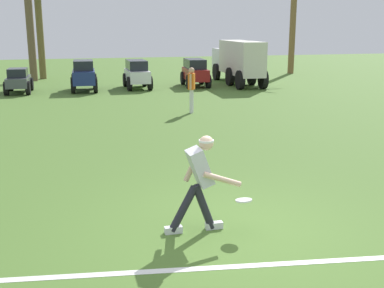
{
  "coord_description": "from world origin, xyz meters",
  "views": [
    {
      "loc": [
        -2.31,
        -6.13,
        2.93
      ],
      "look_at": [
        -0.18,
        1.84,
        0.9
      ],
      "focal_mm": 45.0,
      "sensor_mm": 36.0,
      "label": 1
    }
  ],
  "objects_px": {
    "parked_car_slot_d": "(137,73)",
    "palm_tree_right_of_centre": "(294,4)",
    "parked_car_slot_b": "(19,80)",
    "parked_car_slot_c": "(84,75)",
    "box_truck": "(238,60)",
    "teammate_near_sideline": "(192,86)",
    "palm_tree_left_of_centre": "(39,20)",
    "parked_car_slot_e": "(195,72)",
    "frisbee_thrower": "(199,178)",
    "frisbee_in_flight": "(244,200)",
    "palm_tree_far_left": "(29,16)"
  },
  "relations": [
    {
      "from": "parked_car_slot_d",
      "to": "palm_tree_right_of_centre",
      "type": "xyz_separation_m",
      "value": [
        10.53,
        4.96,
        3.52
      ]
    },
    {
      "from": "parked_car_slot_b",
      "to": "parked_car_slot_c",
      "type": "xyz_separation_m",
      "value": [
        2.87,
        -0.05,
        0.18
      ]
    },
    {
      "from": "parked_car_slot_b",
      "to": "box_truck",
      "type": "distance_m",
      "value": 10.72
    },
    {
      "from": "parked_car_slot_d",
      "to": "teammate_near_sideline",
      "type": "bearing_deg",
      "value": -83.62
    },
    {
      "from": "parked_car_slot_d",
      "to": "palm_tree_left_of_centre",
      "type": "bearing_deg",
      "value": 128.82
    },
    {
      "from": "parked_car_slot_d",
      "to": "palm_tree_left_of_centre",
      "type": "relative_size",
      "value": 0.45
    },
    {
      "from": "parked_car_slot_c",
      "to": "parked_car_slot_d",
      "type": "distance_m",
      "value": 2.53
    },
    {
      "from": "parked_car_slot_e",
      "to": "palm_tree_right_of_centre",
      "type": "height_order",
      "value": "palm_tree_right_of_centre"
    },
    {
      "from": "palm_tree_right_of_centre",
      "to": "box_truck",
      "type": "bearing_deg",
      "value": -139.38
    },
    {
      "from": "frisbee_thrower",
      "to": "parked_car_slot_b",
      "type": "distance_m",
      "value": 16.91
    },
    {
      "from": "palm_tree_left_of_centre",
      "to": "frisbee_thrower",
      "type": "bearing_deg",
      "value": -82.62
    },
    {
      "from": "frisbee_in_flight",
      "to": "parked_car_slot_e",
      "type": "xyz_separation_m",
      "value": [
        3.93,
        17.03,
        0.24
      ]
    },
    {
      "from": "frisbee_in_flight",
      "to": "box_truck",
      "type": "xyz_separation_m",
      "value": [
        6.31,
        17.43,
        0.75
      ]
    },
    {
      "from": "teammate_near_sideline",
      "to": "palm_tree_far_left",
      "type": "relative_size",
      "value": 0.27
    },
    {
      "from": "palm_tree_left_of_centre",
      "to": "frisbee_in_flight",
      "type": "bearing_deg",
      "value": -81.16
    },
    {
      "from": "teammate_near_sideline",
      "to": "parked_car_slot_b",
      "type": "relative_size",
      "value": 0.7
    },
    {
      "from": "teammate_near_sideline",
      "to": "palm_tree_far_left",
      "type": "xyz_separation_m",
      "value": [
        -5.79,
        11.84,
        2.47
      ]
    },
    {
      "from": "parked_car_slot_b",
      "to": "parked_car_slot_d",
      "type": "distance_m",
      "value": 5.38
    },
    {
      "from": "parked_car_slot_c",
      "to": "parked_car_slot_e",
      "type": "bearing_deg",
      "value": 4.18
    },
    {
      "from": "parked_car_slot_e",
      "to": "palm_tree_far_left",
      "type": "distance_m",
      "value": 9.52
    },
    {
      "from": "frisbee_thrower",
      "to": "teammate_near_sideline",
      "type": "relative_size",
      "value": 0.91
    },
    {
      "from": "frisbee_thrower",
      "to": "parked_car_slot_c",
      "type": "height_order",
      "value": "frisbee_thrower"
    },
    {
      "from": "parked_car_slot_b",
      "to": "parked_car_slot_c",
      "type": "bearing_deg",
      "value": -1.01
    },
    {
      "from": "parked_car_slot_e",
      "to": "parked_car_slot_c",
      "type": "bearing_deg",
      "value": -175.82
    },
    {
      "from": "frisbee_in_flight",
      "to": "teammate_near_sideline",
      "type": "xyz_separation_m",
      "value": [
        1.81,
        9.76,
        0.46
      ]
    },
    {
      "from": "parked_car_slot_d",
      "to": "box_truck",
      "type": "height_order",
      "value": "box_truck"
    },
    {
      "from": "frisbee_thrower",
      "to": "frisbee_in_flight",
      "type": "bearing_deg",
      "value": -18.0
    },
    {
      "from": "parked_car_slot_b",
      "to": "parked_car_slot_e",
      "type": "relative_size",
      "value": 0.9
    },
    {
      "from": "parked_car_slot_e",
      "to": "box_truck",
      "type": "bearing_deg",
      "value": 9.5
    },
    {
      "from": "parked_car_slot_c",
      "to": "frisbee_thrower",
      "type": "bearing_deg",
      "value": -86.91
    },
    {
      "from": "palm_tree_left_of_centre",
      "to": "palm_tree_right_of_centre",
      "type": "xyz_separation_m",
      "value": [
        15.05,
        -0.65,
        1.02
      ]
    },
    {
      "from": "frisbee_thrower",
      "to": "palm_tree_right_of_centre",
      "type": "relative_size",
      "value": 0.19
    },
    {
      "from": "palm_tree_far_left",
      "to": "parked_car_slot_e",
      "type": "bearing_deg",
      "value": -30.0
    },
    {
      "from": "frisbee_in_flight",
      "to": "parked_car_slot_d",
      "type": "height_order",
      "value": "parked_car_slot_d"
    },
    {
      "from": "parked_car_slot_e",
      "to": "palm_tree_left_of_centre",
      "type": "relative_size",
      "value": 0.46
    },
    {
      "from": "teammate_near_sideline",
      "to": "palm_tree_left_of_centre",
      "type": "distance_m",
      "value": 14.05
    },
    {
      "from": "box_truck",
      "to": "teammate_near_sideline",
      "type": "bearing_deg",
      "value": -120.38
    },
    {
      "from": "palm_tree_far_left",
      "to": "parked_car_slot_b",
      "type": "bearing_deg",
      "value": -94.45
    },
    {
      "from": "parked_car_slot_c",
      "to": "palm_tree_right_of_centre",
      "type": "distance_m",
      "value": 14.49
    },
    {
      "from": "frisbee_thrower",
      "to": "palm_tree_right_of_centre",
      "type": "bearing_deg",
      "value": 60.78
    },
    {
      "from": "teammate_near_sideline",
      "to": "parked_car_slot_c",
      "type": "xyz_separation_m",
      "value": [
        -3.31,
        6.87,
        -0.2
      ]
    },
    {
      "from": "parked_car_slot_b",
      "to": "palm_tree_far_left",
      "type": "height_order",
      "value": "palm_tree_far_left"
    },
    {
      "from": "teammate_near_sideline",
      "to": "parked_car_slot_e",
      "type": "relative_size",
      "value": 0.63
    },
    {
      "from": "parked_car_slot_b",
      "to": "parked_car_slot_c",
      "type": "height_order",
      "value": "parked_car_slot_c"
    },
    {
      "from": "parked_car_slot_d",
      "to": "palm_tree_far_left",
      "type": "distance_m",
      "value": 7.33
    },
    {
      "from": "parked_car_slot_c",
      "to": "box_truck",
      "type": "distance_m",
      "value": 7.86
    },
    {
      "from": "parked_car_slot_d",
      "to": "box_truck",
      "type": "distance_m",
      "value": 5.35
    },
    {
      "from": "box_truck",
      "to": "parked_car_slot_d",
      "type": "bearing_deg",
      "value": -174.85
    },
    {
      "from": "frisbee_thrower",
      "to": "teammate_near_sideline",
      "type": "height_order",
      "value": "teammate_near_sideline"
    },
    {
      "from": "parked_car_slot_d",
      "to": "palm_tree_right_of_centre",
      "type": "height_order",
      "value": "palm_tree_right_of_centre"
    }
  ]
}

